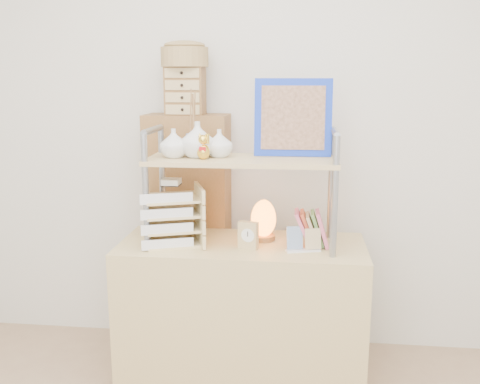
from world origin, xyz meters
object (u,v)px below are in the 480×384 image
object	(u,v)px
desk	(242,315)
letter_tray	(173,218)
cabinet	(189,234)
salt_lamp	(263,220)

from	to	relation	value
desk	letter_tray	bearing A→B (deg)	-173.58
cabinet	salt_lamp	size ratio (longest dim) A/B	6.57
cabinet	salt_lamp	bearing A→B (deg)	-32.96
cabinet	letter_tray	distance (m)	0.46
desk	letter_tray	world-z (taller)	letter_tray
letter_tray	salt_lamp	distance (m)	0.45
cabinet	salt_lamp	xyz separation A→B (m)	(0.44, -0.30, 0.18)
letter_tray	salt_lamp	size ratio (longest dim) A/B	1.61
letter_tray	cabinet	bearing A→B (deg)	91.08
desk	salt_lamp	xyz separation A→B (m)	(0.10, 0.07, 0.48)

